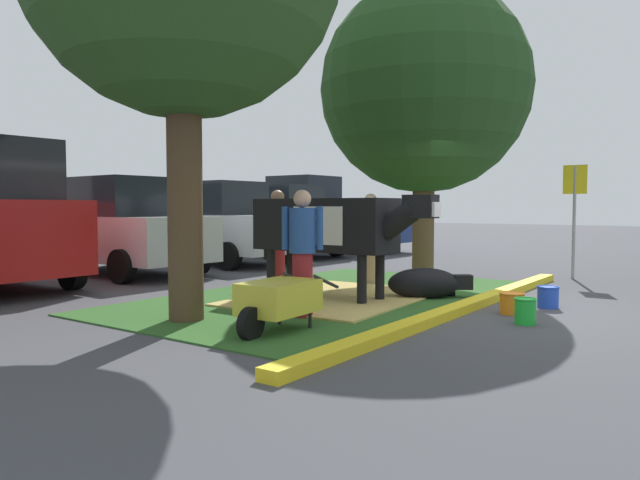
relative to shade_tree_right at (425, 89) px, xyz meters
name	(u,v)px	position (x,y,z in m)	size (l,w,h in m)	color
ground_plane	(480,309)	(-2.45, -2.06, -3.64)	(80.00, 80.00, 0.00)	#424247
grass_island	(331,296)	(-2.69, 0.27, -3.63)	(7.00, 4.11, 0.02)	#2D5B23
curb_yellow	(465,307)	(-2.69, -1.94, -3.58)	(8.20, 0.24, 0.12)	yellow
hay_bedding	(336,298)	(-2.88, 0.06, -3.61)	(3.20, 2.40, 0.04)	tan
shade_tree_right	(425,89)	(0.00, 0.00, 0.00)	(3.95, 3.95, 5.63)	brown
cow_holstein	(329,226)	(-2.93, 0.15, -2.51)	(0.75, 3.14, 1.58)	black
calf_lying	(426,284)	(-2.05, -1.05, -3.40)	(1.05, 1.24, 0.48)	black
person_handler	(302,250)	(-4.38, -0.45, -2.76)	(0.34, 0.47, 1.63)	maroon
person_visitor_near	(370,236)	(-1.16, 0.47, -2.75)	(0.34, 0.53, 1.65)	#9E7F5B
person_visitor_far	(278,235)	(-2.28, 1.71, -2.71)	(0.51, 0.34, 1.71)	maroon
wheelbarrow	(278,299)	(-5.24, -0.76, -3.25)	(1.61, 0.65, 0.63)	gold
parking_sign	(575,199)	(1.95, -2.28, -2.07)	(0.06, 0.44, 2.22)	#99999E
bucket_green	(525,310)	(-3.13, -2.87, -3.47)	(0.27, 0.27, 0.32)	green
bucket_orange	(512,303)	(-2.54, -2.53, -3.49)	(0.34, 0.34, 0.29)	orange
bucket_blue	(548,296)	(-1.77, -2.78, -3.48)	(0.31, 0.31, 0.31)	blue
sedan_red	(119,227)	(-2.72, 5.68, -2.65)	(2.13, 4.45, 2.02)	silver
sedan_silver	(215,224)	(0.06, 5.68, -2.65)	(2.13, 4.45, 2.02)	silver
hatchback_white	(278,222)	(2.71, 5.87, -2.65)	(2.13, 4.45, 2.02)	#B7B7BC
pickup_truck_maroon	(324,216)	(5.41, 6.15, -2.52)	(2.35, 5.46, 2.42)	navy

